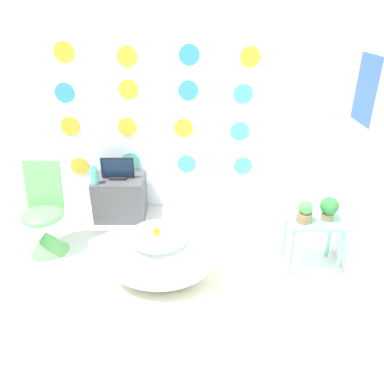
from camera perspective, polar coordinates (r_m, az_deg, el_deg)
ground_plane at (r=2.78m, az=-8.37°, el=-23.81°), size 12.00×12.00×0.00m
wall_back_dotted at (r=4.03m, az=-5.46°, el=14.47°), size 4.47×0.05×2.60m
wall_right at (r=3.26m, az=25.48°, el=9.28°), size 0.06×3.15×2.60m
rug at (r=3.23m, az=-5.22°, el=-14.86°), size 1.25×0.99×0.01m
bathtub at (r=3.17m, az=-4.96°, el=-10.00°), size 0.90×0.61×0.49m
rubber_duck at (r=3.00m, az=-5.47°, el=-5.93°), size 0.06×0.07×0.07m
chair at (r=3.80m, az=-21.46°, el=-4.91°), size 0.39×0.39×0.87m
tv_cabinet at (r=4.20m, az=-10.89°, el=-0.83°), size 0.54×0.41×0.47m
tv at (r=4.06m, az=-11.28°, el=3.36°), size 0.35×0.12×0.23m
vase at (r=3.99m, az=-14.69°, el=2.40°), size 0.08×0.08×0.20m
side_table at (r=3.45m, az=18.05°, el=-5.44°), size 0.47×0.32×0.47m
potted_plant_left at (r=3.31m, az=16.82°, el=-2.92°), size 0.13×0.13×0.19m
potted_plant_right at (r=3.40m, az=20.15°, el=-2.23°), size 0.16×0.16×0.21m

